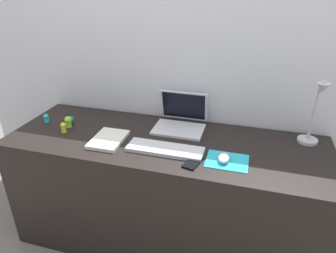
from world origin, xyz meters
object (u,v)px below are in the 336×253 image
at_px(cell_phone, 193,162).
at_px(desk_lamp, 314,116).
at_px(toy_figurine_yellow, 63,127).
at_px(toy_figurine_teal, 70,120).
at_px(notebook_pad, 108,139).
at_px(toy_figurine_cyan, 46,118).
at_px(mouse, 224,158).
at_px(keyboard, 165,149).
at_px(toy_figurine_lime, 68,121).
at_px(laptop, 181,119).

height_order(cell_phone, desk_lamp, desk_lamp).
relative_size(cell_phone, toy_figurine_yellow, 2.02).
height_order(desk_lamp, toy_figurine_teal, desk_lamp).
relative_size(notebook_pad, toy_figurine_teal, 4.99).
height_order(toy_figurine_yellow, toy_figurine_cyan, toy_figurine_yellow).
xyz_separation_m(notebook_pad, toy_figurine_yellow, (-0.30, 0.02, 0.02)).
bearing_deg(mouse, toy_figurine_yellow, 176.55).
bearing_deg(toy_figurine_teal, keyboard, -13.32).
bearing_deg(toy_figurine_lime, toy_figurine_teal, 109.33).
xyz_separation_m(desk_lamp, toy_figurine_yellow, (-1.39, -0.25, -0.14)).
bearing_deg(notebook_pad, desk_lamp, 12.61).
relative_size(toy_figurine_teal, toy_figurine_cyan, 0.84).
bearing_deg(notebook_pad, mouse, -4.43).
bearing_deg(toy_figurine_teal, notebook_pad, -23.24).
relative_size(toy_figurine_teal, toy_figurine_yellow, 0.76).
distance_m(desk_lamp, notebook_pad, 1.13).
bearing_deg(desk_lamp, toy_figurine_lime, -172.82).
bearing_deg(cell_phone, toy_figurine_teal, 178.87).
distance_m(keyboard, notebook_pad, 0.34).
height_order(notebook_pad, toy_figurine_yellow, toy_figurine_yellow).
relative_size(desk_lamp, toy_figurine_cyan, 6.66).
distance_m(toy_figurine_yellow, toy_figurine_cyan, 0.21).
bearing_deg(cell_phone, toy_figurine_cyan, -177.21).
height_order(toy_figurine_teal, toy_figurine_cyan, toy_figurine_cyan).
xyz_separation_m(toy_figurine_teal, toy_figurine_lime, (0.02, -0.05, 0.01)).
height_order(desk_lamp, toy_figurine_lime, desk_lamp).
bearing_deg(toy_figurine_lime, cell_phone, -12.76).
xyz_separation_m(desk_lamp, toy_figurine_lime, (-1.40, -0.18, -0.14)).
relative_size(toy_figurine_yellow, toy_figurine_cyan, 1.11).
xyz_separation_m(mouse, toy_figurine_teal, (-0.99, 0.18, 0.00)).
bearing_deg(mouse, keyboard, 176.69).
height_order(toy_figurine_teal, toy_figurine_lime, toy_figurine_lime).
relative_size(keyboard, toy_figurine_cyan, 7.18).
height_order(desk_lamp, toy_figurine_yellow, desk_lamp).
distance_m(keyboard, mouse, 0.31).
bearing_deg(mouse, toy_figurine_cyan, 172.57).
relative_size(cell_phone, notebook_pad, 0.53).
bearing_deg(keyboard, toy_figurine_cyan, 171.04).
bearing_deg(toy_figurine_cyan, keyboard, -8.96).
bearing_deg(toy_figurine_yellow, mouse, -3.45).
height_order(keyboard, mouse, mouse).
bearing_deg(keyboard, mouse, -3.31).
relative_size(cell_phone, toy_figurine_teal, 2.66).
height_order(mouse, toy_figurine_teal, toy_figurine_teal).
distance_m(mouse, toy_figurine_teal, 1.00).
bearing_deg(notebook_pad, toy_figurine_yellow, 174.13).
relative_size(keyboard, desk_lamp, 1.08).
xyz_separation_m(keyboard, toy_figurine_lime, (-0.66, 0.11, 0.03)).
height_order(laptop, desk_lamp, desk_lamp).
xyz_separation_m(keyboard, mouse, (0.31, -0.02, 0.01)).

